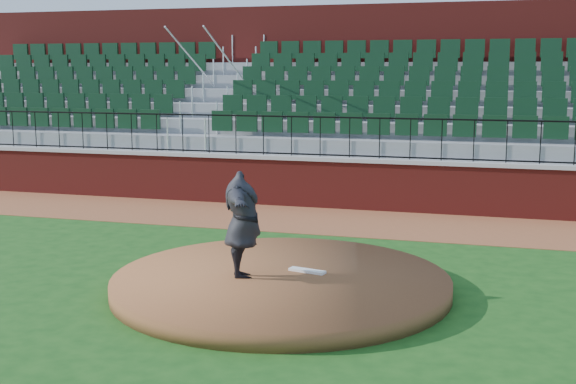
% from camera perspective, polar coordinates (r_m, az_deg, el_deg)
% --- Properties ---
extents(ground, '(90.00, 90.00, 0.00)m').
position_cam_1_polar(ground, '(12.28, -1.97, -7.10)').
color(ground, '#184814').
rests_on(ground, ground).
extents(warning_track, '(34.00, 3.20, 0.01)m').
position_cam_1_polar(warning_track, '(17.34, 3.61, -2.19)').
color(warning_track, brown).
rests_on(warning_track, ground).
extents(field_wall, '(34.00, 0.35, 1.20)m').
position_cam_1_polar(field_wall, '(18.77, 4.70, 0.53)').
color(field_wall, maroon).
rests_on(field_wall, ground).
extents(wall_cap, '(34.00, 0.45, 0.10)m').
position_cam_1_polar(wall_cap, '(18.68, 4.72, 2.50)').
color(wall_cap, '#B7B7B7').
rests_on(wall_cap, field_wall).
extents(wall_railing, '(34.00, 0.05, 1.00)m').
position_cam_1_polar(wall_railing, '(18.63, 4.75, 4.18)').
color(wall_railing, black).
rests_on(wall_railing, wall_cap).
extents(seating_stands, '(34.00, 5.10, 4.60)m').
position_cam_1_polar(seating_stands, '(21.26, 6.24, 6.15)').
color(seating_stands, gray).
rests_on(seating_stands, ground).
extents(concourse_wall, '(34.00, 0.50, 5.50)m').
position_cam_1_polar(concourse_wall, '(24.00, 7.44, 7.57)').
color(concourse_wall, maroon).
rests_on(concourse_wall, ground).
extents(pitchers_mound, '(5.36, 5.36, 0.25)m').
position_cam_1_polar(pitchers_mound, '(11.91, -0.54, -7.00)').
color(pitchers_mound, brown).
rests_on(pitchers_mound, ground).
extents(pitching_rubber, '(0.64, 0.29, 0.04)m').
position_cam_1_polar(pitching_rubber, '(12.06, 1.49, -6.06)').
color(pitching_rubber, white).
rests_on(pitching_rubber, pitchers_mound).
extents(pitcher, '(1.34, 2.13, 1.69)m').
position_cam_1_polar(pitcher, '(11.62, -3.53, -2.49)').
color(pitcher, black).
rests_on(pitcher, pitchers_mound).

